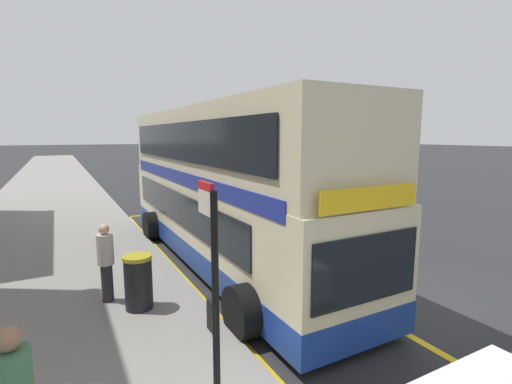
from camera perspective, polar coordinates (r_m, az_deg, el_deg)
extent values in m
plane|color=#28282B|center=(38.04, -18.26, 2.75)|extent=(260.00, 260.00, 0.00)
cube|color=gray|center=(37.46, -28.86, 2.13)|extent=(6.00, 76.00, 0.14)
cube|color=beige|center=(10.87, -5.27, -3.61)|extent=(2.43, 11.47, 2.30)
cube|color=beige|center=(10.62, -5.43, 7.53)|extent=(2.41, 11.24, 1.90)
cube|color=navy|center=(11.08, -5.21, -7.91)|extent=(2.45, 11.49, 0.60)
cube|color=navy|center=(10.68, -5.36, 2.54)|extent=(2.46, 10.55, 0.36)
cube|color=black|center=(10.77, -12.19, -2.25)|extent=(0.04, 9.18, 0.90)
cube|color=black|center=(10.20, -11.89, 7.62)|extent=(0.04, 10.10, 1.00)
cube|color=black|center=(6.13, 16.81, -11.32)|extent=(2.14, 0.04, 1.10)
cube|color=yellow|center=(5.85, 17.29, -0.94)|extent=(1.95, 0.04, 0.36)
cylinder|color=black|center=(7.07, -1.56, -17.87)|extent=(0.56, 1.00, 1.00)
cylinder|color=black|center=(8.46, 14.90, -13.54)|extent=(0.56, 1.00, 1.00)
cylinder|color=black|center=(13.61, -15.59, -5.05)|extent=(0.56, 1.00, 1.00)
cylinder|color=black|center=(14.38, -5.38, -4.02)|extent=(0.56, 1.00, 1.00)
cube|color=gold|center=(10.82, -12.59, -11.26)|extent=(0.16, 14.89, 0.01)
cube|color=gold|center=(11.84, 0.84, -9.28)|extent=(0.16, 14.89, 0.01)
cube|color=gold|center=(18.04, -14.69, -3.27)|extent=(2.98, 0.16, 0.01)
cylinder|color=black|center=(4.70, -6.24, -17.52)|extent=(0.09, 0.09, 2.90)
cube|color=silver|center=(4.53, -7.72, -1.59)|extent=(0.05, 0.42, 0.30)
cube|color=red|center=(4.49, -7.78, 0.92)|extent=(0.05, 0.42, 0.10)
cube|color=black|center=(4.85, -6.68, -18.62)|extent=(0.06, 0.28, 0.40)
cube|color=maroon|center=(24.50, -5.95, 1.63)|extent=(1.76, 4.20, 0.72)
cube|color=black|center=(24.34, -5.89, 3.14)|extent=(1.52, 1.90, 0.60)
cylinder|color=black|center=(25.42, -9.01, 1.00)|extent=(0.22, 0.60, 0.60)
cylinder|color=black|center=(26.09, -5.13, 1.27)|extent=(0.22, 0.60, 0.60)
cylinder|color=black|center=(23.00, -6.85, 0.25)|extent=(0.22, 0.60, 0.60)
cylinder|color=black|center=(23.75, -2.65, 0.56)|extent=(0.22, 0.60, 0.60)
cube|color=silver|center=(30.97, -10.85, 2.99)|extent=(1.76, 4.20, 0.72)
cube|color=black|center=(30.81, -10.82, 4.20)|extent=(1.52, 1.90, 0.60)
cylinder|color=black|center=(31.98, -13.13, 2.45)|extent=(0.22, 0.60, 0.60)
cylinder|color=black|center=(32.52, -9.95, 2.65)|extent=(0.22, 0.60, 0.60)
cylinder|color=black|center=(29.49, -11.79, 1.98)|extent=(0.22, 0.60, 0.60)
cylinder|color=black|center=(30.07, -8.38, 2.20)|extent=(0.22, 0.60, 0.60)
cylinder|color=#26262D|center=(8.72, -21.98, -12.85)|extent=(0.24, 0.24, 0.82)
cylinder|color=#B7B2AD|center=(8.48, -22.26, -8.20)|extent=(0.34, 0.34, 0.65)
sphere|color=tan|center=(8.37, -22.43, -5.34)|extent=(0.22, 0.22, 0.22)
sphere|color=#8C664C|center=(4.24, -33.94, -18.31)|extent=(0.24, 0.24, 0.24)
cylinder|color=black|center=(8.14, -17.68, -13.35)|extent=(0.55, 0.55, 1.04)
cylinder|color=#A5991E|center=(7.95, -17.87, -9.59)|extent=(0.58, 0.58, 0.08)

